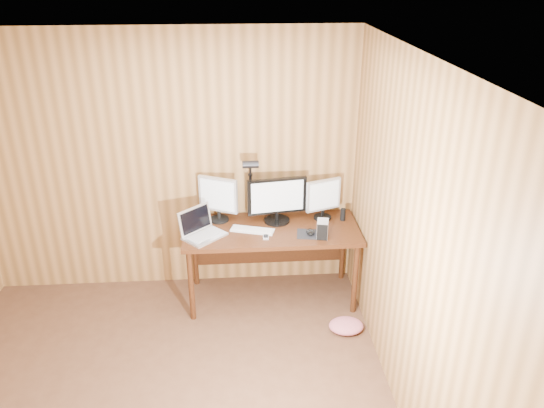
{
  "coord_description": "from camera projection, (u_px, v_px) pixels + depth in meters",
  "views": [
    {
      "loc": [
        0.62,
        -2.67,
        3.0
      ],
      "look_at": [
        0.93,
        1.58,
        1.02
      ],
      "focal_mm": 35.0,
      "sensor_mm": 36.0,
      "label": 1
    }
  ],
  "objects": [
    {
      "name": "fabric_pile",
      "position": [
        346.0,
        326.0,
        4.68
      ],
      "size": [
        0.32,
        0.27,
        0.1
      ],
      "primitive_type": null,
      "rotation": [
        0.0,
        0.0,
        -0.06
      ],
      "color": "#C15D6B",
      "rests_on": "floor"
    },
    {
      "name": "phone",
      "position": [
        266.0,
        237.0,
        4.7
      ],
      "size": [
        0.06,
        0.11,
        0.01
      ],
      "rotation": [
        0.0,
        0.0,
        -0.07
      ],
      "color": "silver",
      "rests_on": "desk"
    },
    {
      "name": "mouse",
      "position": [
        310.0,
        232.0,
        4.74
      ],
      "size": [
        0.1,
        0.13,
        0.04
      ],
      "primitive_type": "ellipsoid",
      "rotation": [
        0.0,
        0.0,
        -0.33
      ],
      "color": "black",
      "rests_on": "mousepad"
    },
    {
      "name": "mousepad",
      "position": [
        310.0,
        234.0,
        4.75
      ],
      "size": [
        0.26,
        0.23,
        0.0
      ],
      "primitive_type": "cube",
      "rotation": [
        0.0,
        0.0,
        -0.15
      ],
      "color": "black",
      "rests_on": "desk"
    },
    {
      "name": "hard_drive",
      "position": [
        323.0,
        229.0,
        4.68
      ],
      "size": [
        0.12,
        0.16,
        0.16
      ],
      "rotation": [
        0.0,
        0.0,
        -0.21
      ],
      "color": "silver",
      "rests_on": "desk"
    },
    {
      "name": "laptop",
      "position": [
        201.0,
        229.0,
        4.71
      ],
      "size": [
        0.44,
        0.44,
        0.25
      ],
      "rotation": [
        0.0,
        0.0,
        0.76
      ],
      "color": "silver",
      "rests_on": "desk"
    },
    {
      "name": "monitor_center",
      "position": [
        277.0,
        200.0,
        4.89
      ],
      "size": [
        0.55,
        0.24,
        0.43
      ],
      "rotation": [
        0.0,
        0.0,
        0.15
      ],
      "color": "black",
      "rests_on": "desk"
    },
    {
      "name": "keyboard",
      "position": [
        252.0,
        230.0,
        4.81
      ],
      "size": [
        0.41,
        0.23,
        0.02
      ],
      "rotation": [
        0.0,
        0.0,
        -0.3
      ],
      "color": "silver",
      "rests_on": "desk"
    },
    {
      "name": "monitor_left",
      "position": [
        218.0,
        198.0,
        4.91
      ],
      "size": [
        0.36,
        0.19,
        0.43
      ],
      "rotation": [
        0.0,
        0.0,
        -0.43
      ],
      "color": "black",
      "rests_on": "desk"
    },
    {
      "name": "room_shell",
      "position": [
        134.0,
        286.0,
        3.11
      ],
      "size": [
        4.0,
        4.0,
        4.0
      ],
      "color": "#52321F",
      "rests_on": "ground"
    },
    {
      "name": "monitor_right",
      "position": [
        323.0,
        198.0,
        4.96
      ],
      "size": [
        0.34,
        0.16,
        0.39
      ],
      "rotation": [
        0.0,
        0.0,
        0.36
      ],
      "color": "black",
      "rests_on": "desk"
    },
    {
      "name": "desk",
      "position": [
        271.0,
        236.0,
        4.97
      ],
      "size": [
        1.6,
        0.7,
        0.75
      ],
      "color": "#3B1C0C",
      "rests_on": "floor"
    },
    {
      "name": "speaker",
      "position": [
        343.0,
        215.0,
        4.99
      ],
      "size": [
        0.05,
        0.05,
        0.12
      ],
      "primitive_type": "cylinder",
      "color": "black",
      "rests_on": "desk"
    },
    {
      "name": "desk_lamp",
      "position": [
        251.0,
        179.0,
        4.88
      ],
      "size": [
        0.15,
        0.21,
        0.64
      ],
      "rotation": [
        0.0,
        0.0,
        0.27
      ],
      "color": "black",
      "rests_on": "desk"
    }
  ]
}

